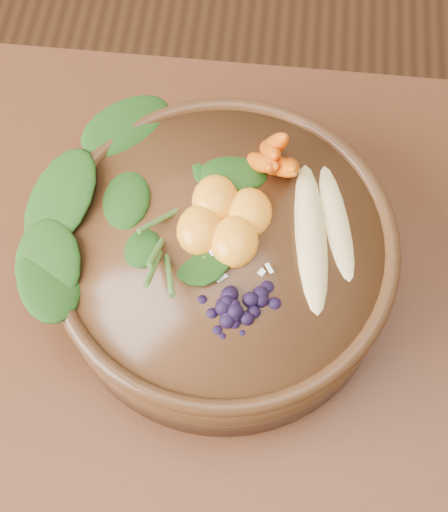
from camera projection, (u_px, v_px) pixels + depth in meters
The scene contains 7 objects.
stoneware_bowl at pixel (224, 261), 0.67m from camera, with size 0.31×0.31×0.08m, color #4A2A13.
kale_heap at pixel (164, 168), 0.64m from camera, with size 0.20×0.18×0.05m, color #1A4710, non-canonical shape.
carrot_cluster at pixel (279, 130), 0.63m from camera, with size 0.06×0.06×0.09m, color #D75F0B, non-canonical shape.
banana_halves at pixel (326, 221), 0.62m from camera, with size 0.08×0.18×0.03m.
mandarin_cluster at pixel (225, 212), 0.62m from camera, with size 0.09×0.10×0.03m, color orange, non-canonical shape.
blueberry_pile at pixel (234, 298), 0.58m from camera, with size 0.14×0.11×0.04m, color black, non-canonical shape.
coconut_flakes at pixel (228, 260), 0.62m from camera, with size 0.10×0.08×0.01m, color white, non-canonical shape.
Camera 1 is at (-0.26, -0.11, 1.40)m, focal length 50.00 mm.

